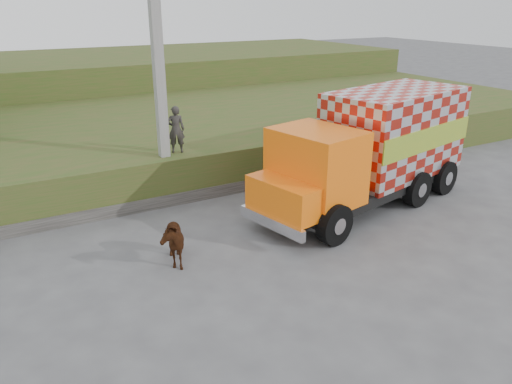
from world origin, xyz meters
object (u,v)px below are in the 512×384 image
cargo_truck (373,148)px  cow (170,240)px  utility_pole (159,74)px  pedestrian (176,129)px

cargo_truck → cow: 7.17m
utility_pole → cow: bearing=-108.4°
utility_pole → cow: 5.51m
cow → pedestrian: 4.94m
utility_pole → cow: (-1.36, -4.07, -3.46)m
utility_pole → cow: size_ratio=5.49×
utility_pole → cargo_truck: utility_pole is taller
cargo_truck → pedestrian: cargo_truck is taller
utility_pole → pedestrian: (0.51, 0.20, -1.81)m
utility_pole → pedestrian: 1.89m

